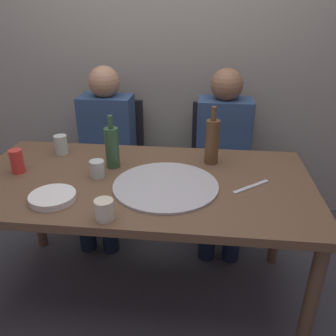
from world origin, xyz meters
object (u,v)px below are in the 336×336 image
Objects in this scene: pizza_tray at (166,185)px; tumbler_near at (104,210)px; dining_table at (141,192)px; wine_bottle at (112,147)px; beer_bottle at (212,141)px; soda_can at (17,161)px; chair_right at (221,159)px; tumbler_far at (61,145)px; chair_left at (112,154)px; plate_stack at (53,197)px; table_knife at (251,187)px; wine_glass at (97,169)px; guest_in_sweater at (105,146)px; guest_in_beanie at (223,151)px.

pizza_tray is 5.82× the size of tumbler_near.
wine_bottle reaches higher than dining_table.
beer_bottle reaches higher than wine_bottle.
soda_can is 0.14× the size of chair_right.
tumbler_far is 0.89× the size of soda_can.
wine_bottle is at bearing -22.13° from tumbler_far.
chair_right is (1.07, 0.82, -0.30)m from soda_can.
dining_table is 0.17m from pizza_tray.
plate_stack is at bearing 91.61° from chair_left.
pizza_tray is 1.79× the size of wine_bottle.
pizza_tray is 2.45× the size of plate_stack.
beer_bottle is (0.51, 0.10, 0.01)m from wine_bottle.
chair_right is at bearing -122.85° from table_knife.
wine_glass is 0.42m from soda_can.
wine_glass is 0.70× the size of soda_can.
wine_glass is 0.71m from guest_in_sweater.
table_knife is at bearing 142.18° from guest_in_sweater.
tumbler_far is 0.39m from wine_glass.
tumbler_far is at bearing 23.80° from guest_in_beanie.
soda_can is at bearing -41.34° from table_knife.
pizza_tray is at bearing -34.23° from table_knife.
plate_stack is 1.11m from chair_left.
tumbler_near reaches higher than table_knife.
chair_right reaches higher than plate_stack.
guest_in_sweater reaches higher than chair_left.
guest_in_beanie reaches higher than tumbler_far.
chair_right is 0.20m from guest_in_beanie.
wine_bottle is 3.28× the size of wine_glass.
chair_right is (0.94, 0.57, -0.30)m from tumbler_far.
tumbler_far is at bearing -55.36° from table_knife.
beer_bottle is at bearing 12.98° from soda_can.
wine_glass reaches higher than pizza_tray.
guest_in_sweater is (-0.91, 0.71, -0.12)m from table_knife.
chair_left is (-0.91, 0.86, -0.24)m from table_knife.
table_knife is at bearing 5.41° from pizza_tray.
wine_glass is (-0.35, 0.07, 0.04)m from pizza_tray.
guest_in_beanie is at bearing 57.38° from dining_table.
table_knife reaches higher than dining_table.
guest_in_beanie is (-0.10, 0.71, -0.12)m from table_knife.
beer_bottle is at bearing 34.59° from plate_stack.
beer_bottle is 1.01m from chair_left.
tumbler_near is 0.39m from wine_glass.
dining_table is 19.67× the size of tumbler_near.
guest_in_sweater is at bearing 0.00° from guest_in_beanie.
pizza_tray is 0.81m from guest_in_beanie.
wine_glass is (0.29, -0.26, -0.01)m from tumbler_far.
chair_left is 0.20m from guest_in_sweater.
tumbler_far is 0.29m from soda_can.
beer_bottle is at bearing 11.52° from wine_bottle.
plate_stack is 1.35m from chair_right.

